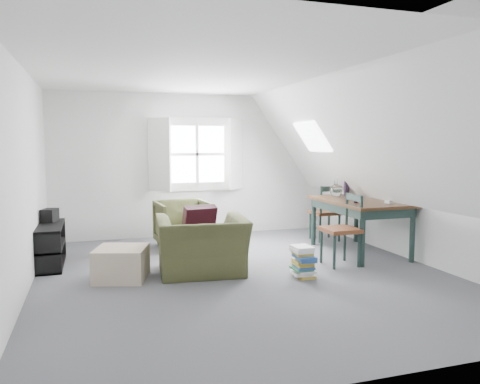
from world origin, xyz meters
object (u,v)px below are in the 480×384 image
object	(u,v)px
armchair_near	(202,273)
dining_chair_far	(326,212)
dining_chair_near	(343,228)
dining_table	(360,207)
media_shelf	(49,248)
armchair_far	(183,247)
ottoman	(121,263)
magazine_stack	(303,262)

from	to	relation	value
armchair_near	dining_chair_far	distance (m)	2.84
dining_chair_far	dining_chair_near	world-z (taller)	dining_chair_near
dining_table	media_shelf	bearing A→B (deg)	175.16
dining_chair_far	dining_chair_near	xyz separation A→B (m)	(-0.54, -1.50, 0.01)
dining_table	dining_chair_near	world-z (taller)	dining_chair_near
armchair_near	dining_chair_far	xyz separation A→B (m)	(2.46, 1.34, 0.49)
dining_chair_near	dining_table	bearing A→B (deg)	118.55
armchair_near	dining_table	distance (m)	2.63
dining_table	armchair_near	bearing A→B (deg)	-168.32
armchair_far	ottoman	bearing A→B (deg)	-128.99
armchair_near	dining_table	xyz separation A→B (m)	(2.51, 0.39, 0.70)
magazine_stack	dining_chair_far	bearing A→B (deg)	55.18
armchair_near	media_shelf	world-z (taller)	media_shelf
armchair_near	armchair_far	size ratio (longest dim) A/B	1.34
ottoman	media_shelf	distance (m)	1.29
armchair_near	ottoman	bearing A→B (deg)	2.93
armchair_near	dining_table	world-z (taller)	dining_table
armchair_near	magazine_stack	xyz separation A→B (m)	(1.15, -0.54, 0.19)
armchair_far	media_shelf	bearing A→B (deg)	-167.76
armchair_near	magazine_stack	size ratio (longest dim) A/B	2.87
armchair_near	media_shelf	distance (m)	2.13
dining_chair_near	dining_chair_far	bearing A→B (deg)	146.07
dining_table	dining_chair_far	world-z (taller)	dining_chair_far
magazine_stack	ottoman	bearing A→B (deg)	164.73
dining_table	dining_chair_near	distance (m)	0.83
armchair_near	ottoman	world-z (taller)	ottoman
media_shelf	ottoman	bearing A→B (deg)	-44.59
armchair_far	dining_chair_far	size ratio (longest dim) A/B	0.87
armchair_near	armchair_far	xyz separation A→B (m)	(0.06, 1.55, 0.00)
dining_table	media_shelf	world-z (taller)	dining_table
magazine_stack	dining_table	bearing A→B (deg)	34.35
dining_table	dining_chair_near	xyz separation A→B (m)	(-0.59, -0.54, -0.20)
magazine_stack	dining_chair_near	bearing A→B (deg)	26.67
dining_table	dining_chair_far	xyz separation A→B (m)	(-0.05, 0.95, -0.20)
armchair_far	dining_chair_far	bearing A→B (deg)	-9.23
media_shelf	magazine_stack	size ratio (longest dim) A/B	2.81
dining_chair_far	dining_chair_near	size ratio (longest dim) A/B	0.98
dining_table	magazine_stack	xyz separation A→B (m)	(-1.36, -0.93, -0.50)
armchair_far	magazine_stack	size ratio (longest dim) A/B	2.14
ottoman	dining_table	size ratio (longest dim) A/B	0.37
dining_chair_far	dining_chair_near	distance (m)	1.59
ottoman	dining_chair_far	xyz separation A→B (m)	(3.44, 1.30, 0.30)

